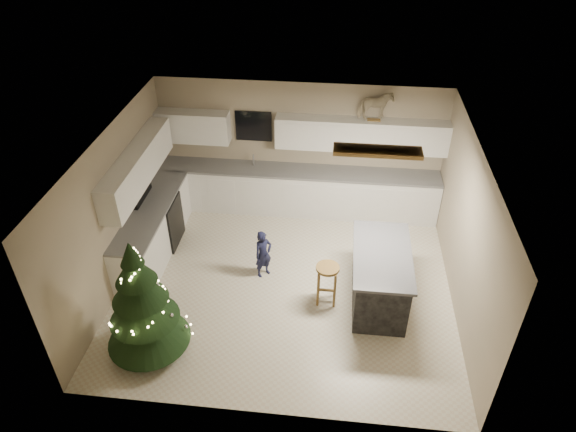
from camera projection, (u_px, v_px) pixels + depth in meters
The scene contains 8 objects.
ground_plane at pixel (286, 283), 8.73m from camera, with size 5.50×5.50×0.00m, color beige.
room_shell at pixel (287, 197), 7.72m from camera, with size 5.52×5.02×2.61m.
cabinetry at pixel (248, 190), 9.71m from camera, with size 5.50×3.20×2.00m.
island at pixel (380, 277), 8.15m from camera, with size 0.90×1.70×0.95m.
bar_stool at pixel (327, 275), 8.09m from camera, with size 0.37×0.37×0.71m.
christmas_tree at pixel (143, 308), 7.13m from camera, with size 1.23×1.19×1.97m.
toddler at pixel (263, 254), 8.66m from camera, with size 0.32×0.21×0.89m, color #0F0E33.
rocking_horse at pixel (375, 106), 9.18m from camera, with size 0.67×0.44×0.54m.
Camera 1 is at (0.75, -6.42, 5.98)m, focal length 32.00 mm.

